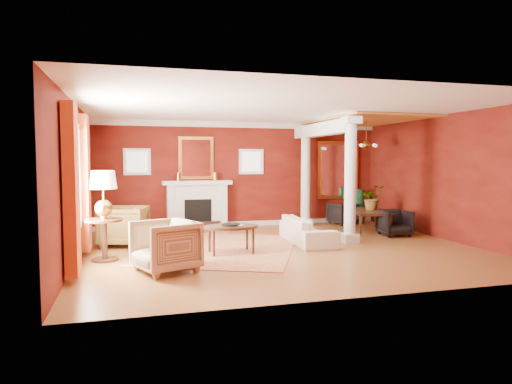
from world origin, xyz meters
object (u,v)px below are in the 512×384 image
object	(u,v)px
armchair_stripe	(165,244)
dining_table	(370,215)
side_table	(104,199)
sofa	(307,226)
coffee_table	(231,228)
armchair_leopard	(123,224)

from	to	relation	value
armchair_stripe	dining_table	world-z (taller)	armchair_stripe
dining_table	side_table	bearing A→B (deg)	121.27
sofa	side_table	distance (m)	4.37
coffee_table	armchair_leopard	bearing A→B (deg)	145.82
coffee_table	dining_table	xyz separation A→B (m)	(4.04, 1.76, -0.07)
armchair_stripe	side_table	distance (m)	1.67
side_table	dining_table	bearing A→B (deg)	15.43
armchair_leopard	coffee_table	bearing A→B (deg)	70.63
coffee_table	dining_table	distance (m)	4.40
armchair_leopard	armchair_stripe	bearing A→B (deg)	30.16
armchair_stripe	coffee_table	xyz separation A→B (m)	(1.36, 1.16, 0.04)
sofa	armchair_leopard	world-z (taller)	armchair_leopard
armchair_leopard	sofa	bearing A→B (deg)	94.32
sofa	armchair_stripe	xyz separation A→B (m)	(-3.24, -1.83, 0.09)
side_table	dining_table	distance (m)	6.68
sofa	armchair_stripe	bearing A→B (deg)	122.54
sofa	coffee_table	size ratio (longest dim) A/B	1.77
dining_table	coffee_table	bearing A→B (deg)	129.36
side_table	armchair_stripe	bearing A→B (deg)	-48.53
sofa	armchair_stripe	world-z (taller)	armchair_stripe
sofa	coffee_table	bearing A→B (deg)	112.63
coffee_table	side_table	bearing A→B (deg)	-179.74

